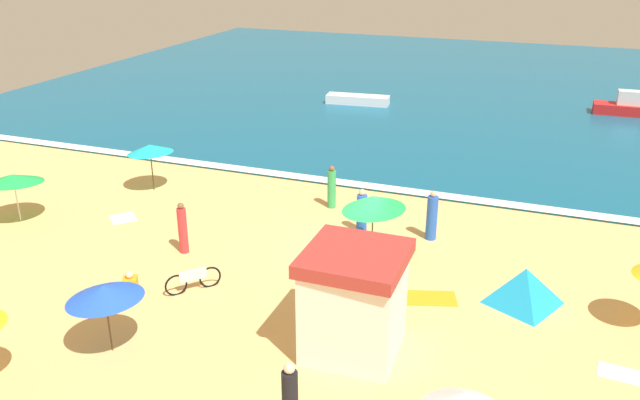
{
  "coord_description": "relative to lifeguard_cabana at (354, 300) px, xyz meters",
  "views": [
    {
      "loc": [
        6.18,
        -19.29,
        10.43
      ],
      "look_at": [
        -1.94,
        2.43,
        0.8
      ],
      "focal_mm": 36.28,
      "sensor_mm": 36.0,
      "label": 1
    }
  ],
  "objects": [
    {
      "name": "ground_plane",
      "position": [
        -1.89,
        5.27,
        -1.49
      ],
      "size": [
        60.0,
        60.0,
        0.0
      ],
      "primitive_type": "plane",
      "color": "#E5B26B"
    },
    {
      "name": "ocean_water",
      "position": [
        -1.89,
        33.27,
        -1.44
      ],
      "size": [
        60.0,
        44.0,
        0.1
      ],
      "primitive_type": "cube",
      "color": "#0F567A",
      "rests_on": "ground_plane"
    },
    {
      "name": "wave_breaker_foam",
      "position": [
        -1.89,
        11.57,
        -1.39
      ],
      "size": [
        57.0,
        0.7,
        0.01
      ],
      "primitive_type": "cube",
      "color": "white",
      "rests_on": "ocean_water"
    },
    {
      "name": "lifeguard_cabana",
      "position": [
        0.0,
        0.0,
        0.0
      ],
      "size": [
        2.57,
        2.61,
        2.93
      ],
      "color": "white",
      "rests_on": "ground_plane"
    },
    {
      "name": "beach_umbrella_2",
      "position": [
        -6.06,
        -2.36,
        0.3
      ],
      "size": [
        2.68,
        2.67,
        2.07
      ],
      "color": "#4C3823",
      "rests_on": "ground_plane"
    },
    {
      "name": "beach_umbrella_5",
      "position": [
        -14.73,
        3.43,
        0.27
      ],
      "size": [
        2.87,
        2.88,
        2.04
      ],
      "color": "silver",
      "rests_on": "ground_plane"
    },
    {
      "name": "beach_umbrella_7",
      "position": [
        -11.75,
        8.08,
        0.38
      ],
      "size": [
        2.64,
        2.63,
        2.13
      ],
      "color": "#4C3823",
      "rests_on": "ground_plane"
    },
    {
      "name": "beach_umbrella_8",
      "position": [
        -1.04,
        5.35,
        0.53
      ],
      "size": [
        2.64,
        2.61,
        2.36
      ],
      "color": "#4C3823",
      "rests_on": "ground_plane"
    },
    {
      "name": "beach_tent",
      "position": [
        4.12,
        4.0,
        -0.9
      ],
      "size": [
        2.35,
        2.37,
        1.18
      ],
      "color": "#1999D8",
      "rests_on": "ground_plane"
    },
    {
      "name": "parked_bicycle",
      "position": [
        -5.62,
        1.16,
        -1.11
      ],
      "size": [
        1.26,
        1.4,
        0.76
      ],
      "color": "black",
      "rests_on": "ground_plane"
    },
    {
      "name": "beachgoer_0",
      "position": [
        -3.8,
        8.95,
        -0.64
      ],
      "size": [
        0.35,
        0.35,
        1.8
      ],
      "color": "green",
      "rests_on": "ground_plane"
    },
    {
      "name": "beachgoer_1",
      "position": [
        -0.37,
        -3.47,
        -0.64
      ],
      "size": [
        0.47,
        0.47,
        1.82
      ],
      "color": "black",
      "rests_on": "ground_plane"
    },
    {
      "name": "beachgoer_3",
      "position": [
        0.6,
        7.45,
        -0.61
      ],
      "size": [
        0.51,
        0.51,
        1.89
      ],
      "color": "blue",
      "rests_on": "ground_plane"
    },
    {
      "name": "beachgoer_4",
      "position": [
        -7.34,
        0.29,
        -1.16
      ],
      "size": [
        0.58,
        0.58,
        0.8
      ],
      "color": "orange",
      "rests_on": "ground_plane"
    },
    {
      "name": "beachgoer_5",
      "position": [
        -7.31,
        3.35,
        -0.6
      ],
      "size": [
        0.4,
        0.4,
        1.88
      ],
      "color": "red",
      "rests_on": "ground_plane"
    },
    {
      "name": "beachgoer_8",
      "position": [
        -1.97,
        7.16,
        -0.7
      ],
      "size": [
        0.42,
        0.42,
        1.7
      ],
      "color": "blue",
      "rests_on": "ground_plane"
    },
    {
      "name": "beach_towel_0",
      "position": [
        6.86,
        1.32,
        -1.49
      ],
      "size": [
        1.37,
        0.78,
        0.01
      ],
      "color": "white",
      "rests_on": "ground_plane"
    },
    {
      "name": "beach_towel_1",
      "position": [
        -11.13,
        5.02,
        -1.49
      ],
      "size": [
        1.37,
        1.37,
        0.01
      ],
      "color": "white",
      "rests_on": "ground_plane"
    },
    {
      "name": "beach_towel_3",
      "position": [
        1.45,
        3.28,
        -1.49
      ],
      "size": [
        1.78,
        1.35,
        0.01
      ],
      "color": "orange",
      "rests_on": "ground_plane"
    },
    {
      "name": "small_boat_0",
      "position": [
        8.41,
        28.65,
        -0.91
      ],
      "size": [
        3.98,
        1.38,
        1.48
      ],
      "color": "red",
      "rests_on": "ocean_water"
    },
    {
      "name": "small_boat_1",
      "position": [
        -7.85,
        25.43,
        -1.11
      ],
      "size": [
        4.13,
        1.51,
        0.57
      ],
      "color": "white",
      "rests_on": "ocean_water"
    }
  ]
}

